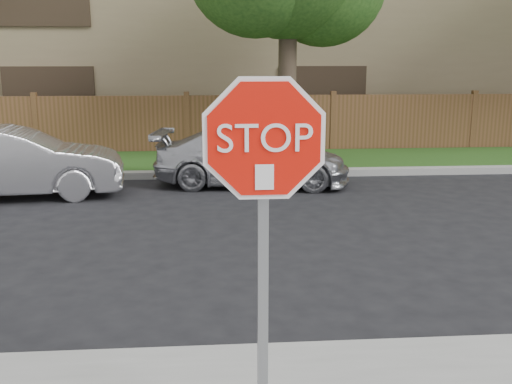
{
  "coord_description": "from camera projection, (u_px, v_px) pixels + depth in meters",
  "views": [
    {
      "loc": [
        0.58,
        -4.92,
        2.61
      ],
      "look_at": [
        0.9,
        -0.9,
        1.7
      ],
      "focal_mm": 42.0,
      "sensor_mm": 36.0,
      "label": 1
    }
  ],
  "objects": [
    {
      "name": "fence",
      "position": [
        187.0,
        125.0,
        16.23
      ],
      "size": [
        70.0,
        0.12,
        1.6
      ],
      "primitive_type": "cube",
      "color": "brown",
      "rests_on": "ground"
    },
    {
      "name": "ground",
      "position": [
        147.0,
        358.0,
        5.32
      ],
      "size": [
        90.0,
        90.0,
        0.0
      ],
      "primitive_type": "plane",
      "color": "black",
      "rests_on": "ground"
    },
    {
      "name": "apartment_building",
      "position": [
        191.0,
        30.0,
        21.07
      ],
      "size": [
        35.2,
        9.2,
        7.2
      ],
      "color": "#897755",
      "rests_on": "ground"
    },
    {
      "name": "grass_strip",
      "position": [
        186.0,
        162.0,
        14.83
      ],
      "size": [
        70.0,
        3.0,
        0.12
      ],
      "primitive_type": "cube",
      "color": "#1E4714",
      "rests_on": "ground"
    },
    {
      "name": "far_curb",
      "position": [
        183.0,
        174.0,
        13.23
      ],
      "size": [
        70.0,
        0.3,
        0.15
      ],
      "primitive_type": "cube",
      "color": "gray",
      "rests_on": "ground"
    },
    {
      "name": "sedan_right",
      "position": [
        252.0,
        157.0,
        12.37
      ],
      "size": [
        4.19,
        2.14,
        1.16
      ],
      "primitive_type": "imported",
      "rotation": [
        0.0,
        0.0,
        1.44
      ],
      "color": "#A7A8AF",
      "rests_on": "ground"
    },
    {
      "name": "stop_sign",
      "position": [
        264.0,
        192.0,
        3.55
      ],
      "size": [
        1.01,
        0.13,
        2.55
      ],
      "color": "gray",
      "rests_on": "sidewalk_near"
    },
    {
      "name": "sedan_left",
      "position": [
        13.0,
        163.0,
        11.26
      ],
      "size": [
        4.18,
        1.85,
        1.33
      ],
      "primitive_type": "imported",
      "rotation": [
        0.0,
        0.0,
        1.68
      ],
      "color": "#BCBBC0",
      "rests_on": "ground"
    }
  ]
}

